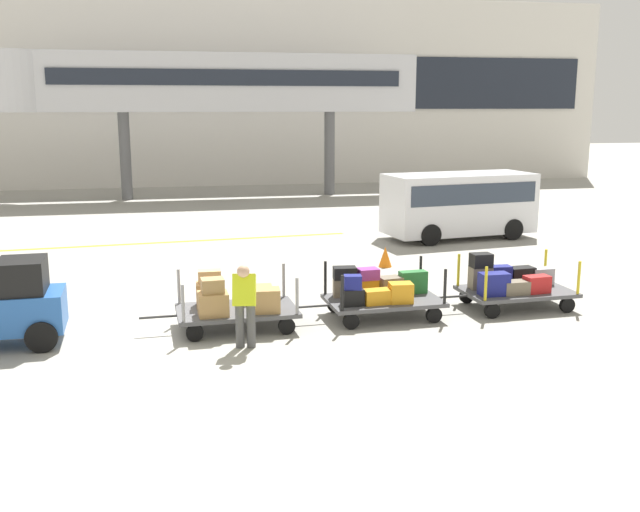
{
  "coord_description": "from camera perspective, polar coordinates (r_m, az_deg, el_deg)",
  "views": [
    {
      "loc": [
        0.16,
        -14.15,
        4.27
      ],
      "look_at": [
        3.05,
        -0.35,
        1.31
      ],
      "focal_mm": 40.51,
      "sensor_mm": 36.0,
      "label": 1
    }
  ],
  "objects": [
    {
      "name": "baggage_cart_middle",
      "position": [
        14.76,
        4.72,
        -2.89
      ],
      "size": [
        3.03,
        1.49,
        1.1
      ],
      "color": "#4C4C4F",
      "rests_on": "ground_plane"
    },
    {
      "name": "shuttle_van",
      "position": [
        23.86,
        10.92,
        4.33
      ],
      "size": [
        5.01,
        2.54,
        2.1
      ],
      "color": "silver",
      "rests_on": "ground_plane"
    },
    {
      "name": "terminal_building",
      "position": [
        40.13,
        -12.34,
        12.58
      ],
      "size": [
        49.29,
        2.51,
        9.9
      ],
      "color": "beige",
      "rests_on": "ground_plane"
    },
    {
      "name": "baggage_tug",
      "position": [
        14.13,
        -23.64,
        -3.59
      ],
      "size": [
        2.14,
        1.3,
        1.58
      ],
      "color": "#2659A5",
      "rests_on": "ground_plane"
    },
    {
      "name": "apron_lead_line",
      "position": [
        23.3,
        -15.69,
        0.86
      ],
      "size": [
        14.69,
        1.33,
        0.01
      ],
      "primitive_type": "cube",
      "rotation": [
        0.0,
        0.0,
        0.08
      ],
      "color": "yellow",
      "rests_on": "ground_plane"
    },
    {
      "name": "baggage_handler",
      "position": [
        12.82,
        -5.98,
        -3.62
      ],
      "size": [
        0.47,
        0.49,
        1.56
      ],
      "color": "#4C4C4C",
      "rests_on": "ground_plane"
    },
    {
      "name": "safety_cone_near",
      "position": [
        19.43,
        5.18,
        -0.06
      ],
      "size": [
        0.36,
        0.36,
        0.55
      ],
      "primitive_type": "cone",
      "color": "orange",
      "rests_on": "ground_plane"
    },
    {
      "name": "baggage_cart_lead",
      "position": [
        14.05,
        -6.9,
        -3.63
      ],
      "size": [
        3.03,
        1.49,
        1.12
      ],
      "color": "#4C4C4F",
      "rests_on": "ground_plane"
    },
    {
      "name": "ground_plane",
      "position": [
        14.78,
        -11.98,
        -5.21
      ],
      "size": [
        120.0,
        120.0,
        0.0
      ],
      "primitive_type": "plane",
      "color": "#9E9B91"
    },
    {
      "name": "jet_bridge",
      "position": [
        34.17,
        -10.21,
        13.24
      ],
      "size": [
        19.42,
        3.0,
        6.55
      ],
      "color": "#B7B7BC",
      "rests_on": "ground_plane"
    },
    {
      "name": "baggage_cart_tail",
      "position": [
        15.93,
        14.83,
        -2.13
      ],
      "size": [
        3.03,
        1.49,
        1.17
      ],
      "color": "#4C4C4F",
      "rests_on": "ground_plane"
    }
  ]
}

